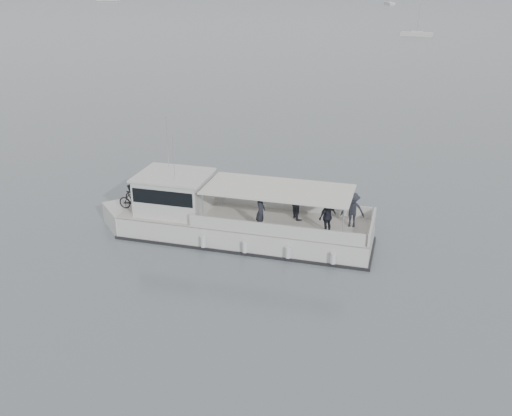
{
  "coord_description": "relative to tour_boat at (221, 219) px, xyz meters",
  "views": [
    {
      "loc": [
        -1.47,
        -27.45,
        11.74
      ],
      "look_at": [
        -2.16,
        -3.41,
        1.6
      ],
      "focal_mm": 40.0,
      "sensor_mm": 36.0,
      "label": 1
    }
  ],
  "objects": [
    {
      "name": "tour_boat",
      "position": [
        0.0,
        0.0,
        0.0
      ],
      "size": [
        13.31,
        5.95,
        5.57
      ],
      "rotation": [
        0.0,
        0.0,
        -0.24
      ],
      "color": "silver",
      "rests_on": "ground"
    },
    {
      "name": "ground",
      "position": [
        3.79,
        3.13,
        -0.91
      ],
      "size": [
        1400.0,
        1400.0,
        0.0
      ],
      "primitive_type": "plane",
      "color": "slate",
      "rests_on": "ground"
    },
    {
      "name": "moored_fleet",
      "position": [
        -40.6,
        209.63,
        -0.55
      ],
      "size": [
        468.99,
        343.62,
        10.53
      ],
      "color": "silver",
      "rests_on": "ground"
    }
  ]
}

